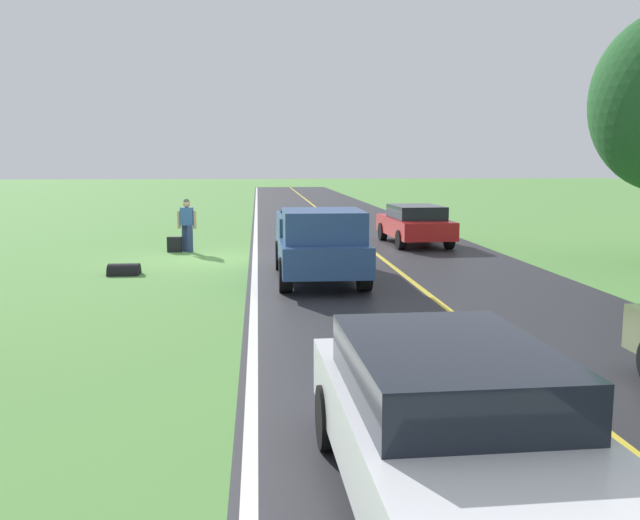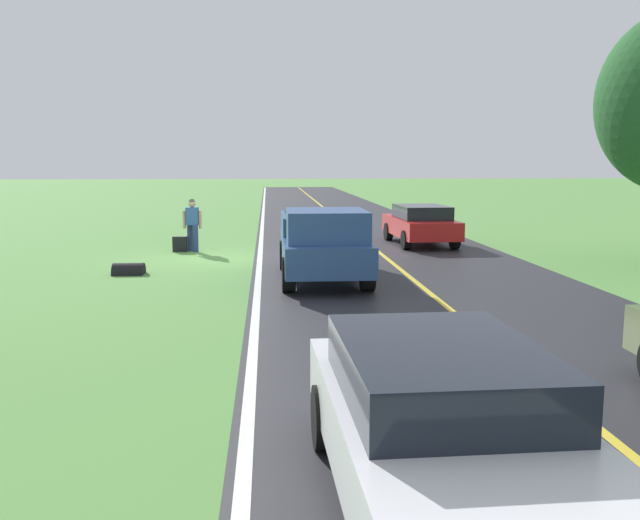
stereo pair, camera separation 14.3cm
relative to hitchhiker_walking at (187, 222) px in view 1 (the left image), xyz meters
The scene contains 10 objects.
ground_plane 2.18m from the hitchhiker_walking, 115.67° to the left, with size 200.00×200.00×0.00m, color #568E42.
road_surface 6.42m from the hitchhiker_walking, 163.89° to the left, with size 8.12×120.00×0.00m, color #28282D.
lane_edge_line 2.99m from the hitchhiker_walking, 141.50° to the left, with size 0.16×117.60×0.00m, color silver.
lane_centre_line 6.42m from the hitchhiker_walking, 163.89° to the left, with size 0.14×117.60×0.00m, color gold.
hitchhiker_walking is the anchor object (origin of this frame).
suitcase_carried 0.84m from the hitchhiker_walking, ahead, with size 0.20×0.46×0.50m, color black.
pickup_truck_passing 7.04m from the hitchhiker_walking, 122.99° to the left, with size 2.11×5.41×1.82m.
sedan_ahead_same_lane 17.65m from the hitchhiker_walking, 102.80° to the left, with size 2.02×4.45×1.41m.
sedan_near_oncoming 8.01m from the hitchhiker_walking, behind, with size 2.06×4.47×1.41m.
drainage_culvert 4.80m from the hitchhiker_walking, 75.23° to the left, with size 0.60×0.60×0.80m, color black.
Camera 1 is at (-1.48, 20.76, 2.93)m, focal length 38.18 mm.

